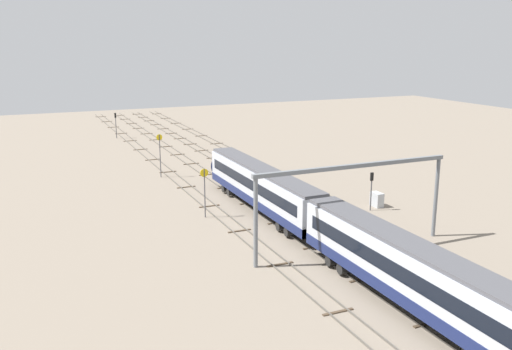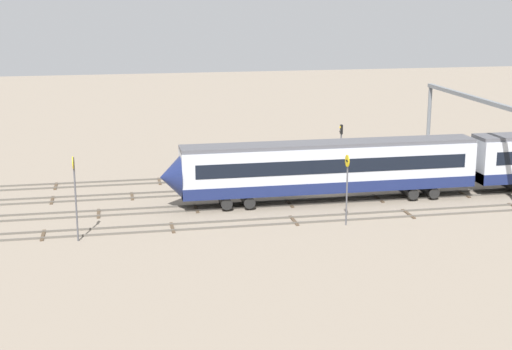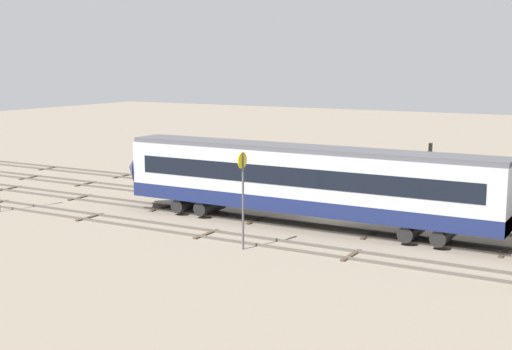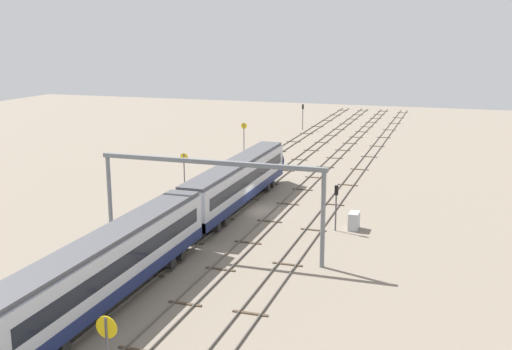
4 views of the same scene
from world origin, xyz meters
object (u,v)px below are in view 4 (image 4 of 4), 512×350
Objects in this scene: speed_sign_mid_trackside at (244,139)px; relay_cabinet at (354,221)px; signal_light_trackside_departure at (303,113)px; speed_sign_near_foreground at (184,171)px; overhead_gantry at (210,182)px; signal_light_trackside_approach at (336,201)px.

relay_cabinet is (-23.18, -18.90, -2.90)m from speed_sign_mid_trackside.
signal_light_trackside_departure is at bearing 0.23° from speed_sign_mid_trackside.
relay_cabinet is at bearing -140.81° from speed_sign_mid_trackside.
speed_sign_mid_trackside is 30.05m from relay_cabinet.
signal_light_trackside_departure is (33.66, 0.14, -0.55)m from speed_sign_mid_trackside.
speed_sign_mid_trackside is at bearing 39.19° from relay_cabinet.
speed_sign_mid_trackside is at bearing -0.17° from speed_sign_near_foreground.
speed_sign_near_foreground is (14.20, 8.88, -2.68)m from overhead_gantry.
overhead_gantry is 3.64× the size of speed_sign_near_foreground.
speed_sign_near_foreground reaches higher than relay_cabinet.
overhead_gantry is 16.96m from speed_sign_near_foreground.
overhead_gantry reaches higher than speed_sign_near_foreground.
overhead_gantry is 3.23× the size of speed_sign_mid_trackside.
relay_cabinet is (10.17, -10.08, -5.25)m from overhead_gantry.
overhead_gantry reaches higher than signal_light_trackside_departure.
speed_sign_near_foreground reaches higher than signal_light_trackside_approach.
speed_sign_near_foreground is at bearing 74.00° from signal_light_trackside_approach.
relay_cabinet is (-56.85, -19.04, -2.35)m from signal_light_trackside_departure.
signal_light_trackside_approach is 2.71m from relay_cabinet.
signal_light_trackside_departure is at bearing 18.52° from relay_cabinet.
speed_sign_mid_trackside reaches higher than signal_light_trackside_departure.
speed_sign_near_foreground is at bearing 32.01° from overhead_gantry.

